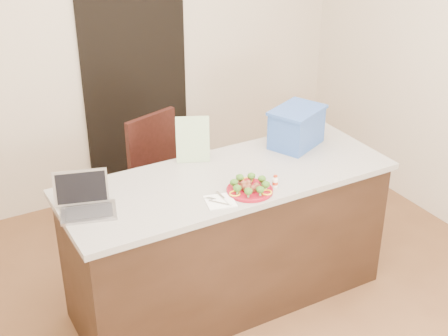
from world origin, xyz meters
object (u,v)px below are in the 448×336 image
plate (250,190)px  chair (159,174)px  napkin (220,201)px  island (228,239)px  yogurt_bottle (275,182)px  blue_box (297,127)px  laptop (85,200)px

plate → chair: 1.16m
chair → napkin: bearing=-112.2°
island → napkin: bearing=-128.2°
plate → yogurt_bottle: yogurt_bottle is taller
island → chair: (-0.10, 0.87, 0.10)m
plate → napkin: (-0.21, -0.02, -0.01)m
blue_box → chair: bearing=110.9°
yogurt_bottle → blue_box: blue_box is taller
plate → chair: (-0.11, 1.09, -0.37)m
napkin → blue_box: 0.92m
laptop → chair: size_ratio=0.35×
plate → laptop: laptop is taller
chair → yogurt_bottle: bearing=-93.5°
island → plate: bearing=-86.0°
laptop → chair: (0.78, 0.82, -0.41)m
island → yogurt_bottle: 0.57m
island → blue_box: blue_box is taller
napkin → chair: 1.17m
napkin → yogurt_bottle: yogurt_bottle is taller
plate → laptop: 0.94m
napkin → laptop: laptop is taller
napkin → yogurt_bottle: (0.37, -0.00, 0.03)m
island → laptop: 1.02m
chair → plate: bearing=-101.5°
island → plate: size_ratio=7.58×
yogurt_bottle → napkin: bearing=179.8°
napkin → yogurt_bottle: bearing=-0.2°
plate → yogurt_bottle: 0.17m
yogurt_bottle → laptop: bearing=164.7°
yogurt_bottle → chair: bearing=103.8°
island → napkin: size_ratio=12.83×
napkin → blue_box: bearing=27.0°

